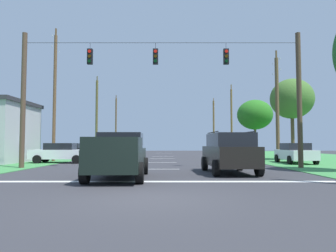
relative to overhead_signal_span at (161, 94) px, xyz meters
name	(u,v)px	position (x,y,z in m)	size (l,w,h in m)	color
ground_plane	(147,198)	(-0.15, -10.46, -4.52)	(120.00, 120.00, 0.00)	#333338
stop_bar_stripe	(153,182)	(-0.15, -6.72, -4.52)	(14.26, 0.45, 0.01)	white
lane_dash_0	(158,169)	(-0.15, -0.72, -4.52)	(0.15, 2.50, 0.01)	white
lane_dash_1	(161,162)	(-0.15, 5.88, -4.52)	(0.15, 2.50, 0.01)	white
lane_dash_2	(163,159)	(-0.15, 12.44, -4.52)	(0.15, 2.50, 0.01)	white
lane_dash_3	(164,156)	(-0.15, 17.76, -4.52)	(0.15, 2.50, 0.01)	white
lane_dash_4	(165,153)	(-0.15, 31.20, -4.52)	(0.15, 2.50, 0.01)	white
overhead_signal_span	(161,94)	(0.00, 0.00, 0.00)	(17.10, 0.31, 8.28)	#4F3B2D
pickup_truck	(120,155)	(-1.63, -5.52, -3.55)	(2.38, 5.44, 1.95)	black
suv_black	(230,152)	(3.50, -3.22, -3.46)	(2.38, 4.88, 2.05)	black
distant_car_crossing_white	(61,153)	(-7.80, 5.15, -3.73)	(4.39, 2.21, 1.52)	silver
distant_car_oncoming	(71,150)	(-9.71, 13.78, -3.73)	(4.37, 2.17, 1.52)	black
distant_car_far_parked	(296,153)	(9.91, 4.47, -3.73)	(2.12, 4.35, 1.52)	silver
utility_pole_mid_right	(278,106)	(9.59, 7.15, 0.10)	(0.30, 1.86, 9.34)	brown
utility_pole_far_right	(232,119)	(9.18, 24.05, 0.34)	(0.26, 1.90, 9.67)	brown
utility_pole_near_left	(214,125)	(9.19, 40.94, 0.54)	(0.33, 1.63, 10.25)	brown
utility_pole_far_left	(55,94)	(-9.14, 7.38, 1.19)	(0.26, 1.78, 11.33)	brown
utility_pole_distant_right	(97,116)	(-9.29, 23.71, 0.69)	(0.33, 1.65, 10.75)	brown
utility_pole_distant_left	(117,124)	(-9.57, 41.22, 0.79)	(0.29, 1.60, 10.87)	brown
tree_roadside_far_right	(256,115)	(9.95, 15.25, 0.12)	(3.83, 3.83, 6.29)	brown
tree_roadside_left	(293,99)	(11.70, 9.34, 1.01)	(3.85, 3.85, 7.37)	brown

